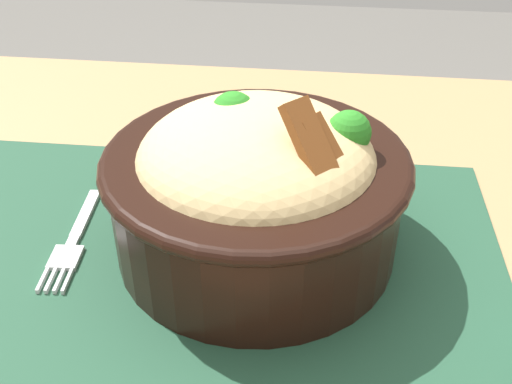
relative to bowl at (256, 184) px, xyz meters
name	(u,v)px	position (x,y,z in m)	size (l,w,h in m)	color
table	(185,340)	(0.05, 0.03, -0.13)	(1.07, 0.76, 0.74)	#99754C
placemat	(199,253)	(0.04, 0.01, -0.06)	(0.46, 0.29, 0.00)	#1E422D
bowl	(256,184)	(0.00, 0.00, 0.00)	(0.22, 0.22, 0.14)	black
fork	(73,242)	(0.14, 0.02, -0.06)	(0.02, 0.13, 0.00)	silver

